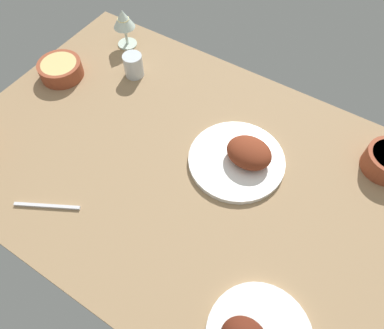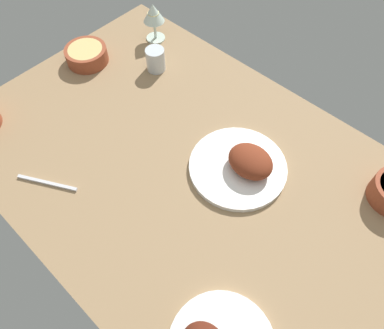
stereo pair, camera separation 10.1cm
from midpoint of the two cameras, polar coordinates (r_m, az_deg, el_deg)
The scene contains 6 objects.
dining_table at distance 104.08cm, azimuth 2.76°, elevation -1.43°, with size 140.00×90.00×4.00cm, color #937551.
plate_far_side at distance 101.93cm, azimuth 10.93°, elevation -0.24°, with size 27.81×27.81×7.84cm.
bowl_pasta at distance 134.69cm, azimuth -14.34°, elevation 16.50°, with size 14.52×14.52×5.33cm.
wine_glass at distance 137.05cm, azimuth -3.91°, elevation 22.59°, with size 7.60×7.60×14.00cm.
water_tumbler at distance 127.36cm, azimuth -3.50°, elevation 16.21°, with size 6.49×6.49×7.92cm, color silver.
fork_loose at distance 105.35cm, azimuth -19.58°, elevation -2.98°, with size 17.84×0.90×0.80cm, color silver.
Camera 2 is at (-37.84, 40.93, 90.04)cm, focal length 33.49 mm.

